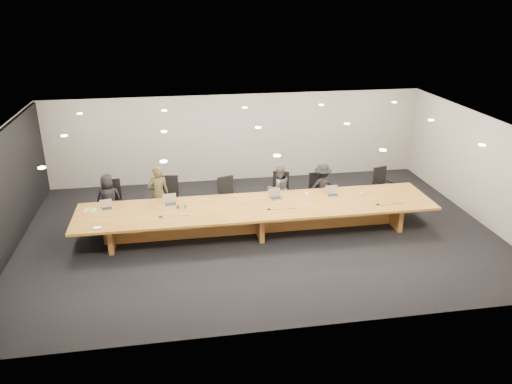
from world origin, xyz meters
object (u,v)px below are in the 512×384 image
Objects in this scene: chair_mid_right at (280,192)px; mic_right at (378,204)px; amber_mug at (178,207)px; conference_table at (258,214)px; person_d at (322,187)px; laptop_b at (170,200)px; chair_far_right at (383,185)px; laptop_a at (106,205)px; laptop_e at (333,191)px; av_box at (97,228)px; chair_right at (318,191)px; chair_mid_left at (229,197)px; person_a at (109,199)px; paper_cup_near at (306,195)px; person_b at (158,194)px; laptop_d at (276,194)px; paper_cup_far at (361,194)px; chair_far_left at (112,202)px; person_c at (279,188)px; chair_left at (169,199)px; mic_left at (160,217)px; water_bottle at (185,206)px.

chair_mid_right reaches higher than mic_right.
conference_table is at bearing -4.46° from amber_mug.
person_d reaches higher than laptop_b.
chair_far_right is 9.74× the size of mic_right.
chair_far_right is at bearing -5.25° from laptop_a.
av_box is (-5.88, -0.98, -0.12)m from laptop_e.
chair_right is 3.55× the size of laptop_a.
mic_right is at bearing -133.64° from chair_far_right.
chair_mid_left reaches higher than conference_table.
chair_mid_right is 3.08m from chair_far_right.
chair_right is at bearing 176.12° from person_a.
chair_far_right reaches higher than paper_cup_near.
chair_right is 0.66× the size of person_b.
laptop_d reaches higher than paper_cup_far.
person_a is (-0.08, -0.04, 0.10)m from chair_far_left.
chair_mid_right is 1.10m from paper_cup_near.
chair_right is 5.90× the size of av_box.
chair_far_right is (3.93, 1.35, 0.01)m from conference_table.
conference_table is at bearing -164.01° from paper_cup_near.
laptop_d is 2.54m from amber_mug.
person_d is at bearing -4.90° from chair_far_left.
av_box is (-4.63, -1.93, 0.08)m from person_c.
av_box is at bearing -164.16° from chair_right.
chair_far_right is at bearing 170.87° from person_b.
person_a is 4.13× the size of laptop_e.
laptop_b is (-4.20, -0.75, 0.21)m from person_d.
paper_cup_far is 0.66m from mic_right.
laptop_b is at bearing 179.84° from paper_cup_near.
chair_right is 1.42m from paper_cup_far.
laptop_b is at bearing -32.97° from chair_far_left.
chair_mid_left is 2.55m from chair_right.
laptop_a is 4.27m from laptop_d.
person_a is (-5.73, -0.07, 0.17)m from chair_right.
chair_far_left is 6.92m from mic_right.
laptop_e is (2.05, 0.30, 0.36)m from conference_table.
paper_cup_near reaches higher than av_box.
chair_mid_right is at bearing 118.18° from paper_cup_near.
person_b reaches higher than chair_left.
person_a is 13.40× the size of paper_cup_near.
mic_left is (-3.27, -1.63, 0.22)m from chair_mid_right.
laptop_b reaches higher than laptop_a.
person_a is 2.03m from mic_left.
chair_far_right reaches higher than amber_mug.
person_d reaches higher than laptop_e.
mic_right is at bearing -18.06° from chair_far_left.
paper_cup_near reaches higher than paper_cup_far.
person_b is 4.52× the size of laptop_b.
paper_cup_near is at bearing -42.87° from chair_mid_right.
laptop_b reaches higher than water_bottle.
amber_mug is at bearing -36.54° from chair_far_left.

